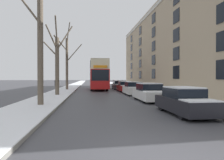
# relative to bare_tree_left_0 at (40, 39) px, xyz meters

# --- Properties ---
(ground_plane) EXTENTS (320.00, 320.00, 0.00)m
(ground_plane) POSITION_rel_bare_tree_left_0_xyz_m (5.09, -8.59, -4.28)
(ground_plane) COLOR #424247
(sidewalk_left) EXTENTS (3.11, 130.00, 0.16)m
(sidewalk_left) POSITION_rel_bare_tree_left_0_xyz_m (-0.35, 44.41, -4.20)
(sidewalk_left) COLOR gray
(sidewalk_left) RESTS_ON ground
(sidewalk_right) EXTENTS (3.11, 130.00, 0.16)m
(sidewalk_right) POSITION_rel_bare_tree_left_0_xyz_m (10.54, 44.41, -4.20)
(sidewalk_right) COLOR gray
(sidewalk_right) RESTS_ON ground
(terrace_facade_right) EXTENTS (9.10, 41.35, 12.10)m
(terrace_facade_right) POSITION_rel_bare_tree_left_0_xyz_m (16.59, 14.00, 1.77)
(terrace_facade_right) COLOR tan
(terrace_facade_right) RESTS_ON ground
(bare_tree_left_0) EXTENTS (3.30, 2.11, 9.51)m
(bare_tree_left_0) POSITION_rel_bare_tree_left_0_xyz_m (0.00, 0.00, 0.00)
(bare_tree_left_0) COLOR brown
(bare_tree_left_0) RESTS_ON ground
(bare_tree_left_1) EXTENTS (3.14, 3.61, 7.49)m
(bare_tree_left_1) POSITION_rel_bare_tree_left_0_xyz_m (-0.12, 7.54, -0.79)
(bare_tree_left_1) COLOR brown
(bare_tree_left_1) RESTS_ON ground
(bare_tree_left_2) EXTENTS (4.09, 2.44, 9.45)m
(bare_tree_left_2) POSITION_rel_bare_tree_left_0_xyz_m (-0.12, 16.67, 0.07)
(bare_tree_left_2) COLOR brown
(bare_tree_left_2) RESTS_ON ground
(double_decker_bus) EXTENTS (2.58, 11.72, 4.46)m
(double_decker_bus) POSITION_rel_bare_tree_left_0_xyz_m (4.56, 18.97, -1.75)
(double_decker_bus) COLOR red
(double_decker_bus) RESTS_ON ground
(parked_car_0) EXTENTS (1.71, 4.12, 1.39)m
(parked_car_0) POSITION_rel_bare_tree_left_0_xyz_m (7.91, -3.41, -3.63)
(parked_car_0) COLOR black
(parked_car_0) RESTS_ON ground
(parked_car_1) EXTENTS (1.85, 4.47, 1.44)m
(parked_car_1) POSITION_rel_bare_tree_left_0_xyz_m (7.91, 2.49, -3.61)
(parked_car_1) COLOR silver
(parked_car_1) RESTS_ON ground
(parked_car_2) EXTENTS (1.81, 4.01, 1.43)m
(parked_car_2) POSITION_rel_bare_tree_left_0_xyz_m (7.91, 8.21, -3.62)
(parked_car_2) COLOR silver
(parked_car_2) RESTS_ON ground
(parked_car_3) EXTENTS (1.72, 4.14, 1.42)m
(parked_car_3) POSITION_rel_bare_tree_left_0_xyz_m (7.91, 13.53, -3.62)
(parked_car_3) COLOR maroon
(parked_car_3) RESTS_ON ground
(parked_car_4) EXTENTS (1.82, 4.46, 1.42)m
(parked_car_4) POSITION_rel_bare_tree_left_0_xyz_m (7.91, 19.17, -3.62)
(parked_car_4) COLOR #474C56
(parked_car_4) RESTS_ON ground
(pedestrian_left_sidewalk) EXTENTS (0.40, 0.40, 1.84)m
(pedestrian_left_sidewalk) POSITION_rel_bare_tree_left_0_xyz_m (-0.62, 10.38, -3.27)
(pedestrian_left_sidewalk) COLOR black
(pedestrian_left_sidewalk) RESTS_ON ground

